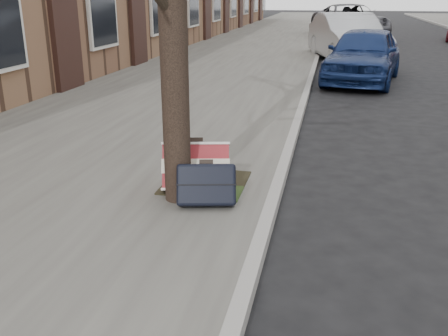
% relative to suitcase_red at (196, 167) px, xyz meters
% --- Properties ---
extents(ground, '(120.00, 120.00, 0.00)m').
position_rel_suitcase_red_xyz_m(ground, '(2.04, -0.97, -0.38)').
color(ground, black).
rests_on(ground, ground).
extents(near_sidewalk, '(5.00, 70.00, 0.12)m').
position_rel_suitcase_red_xyz_m(near_sidewalk, '(-1.66, 14.03, -0.32)').
color(near_sidewalk, slate).
rests_on(near_sidewalk, ground).
extents(dirt_patch, '(0.85, 0.85, 0.02)m').
position_rel_suitcase_red_xyz_m(dirt_patch, '(0.04, 0.23, -0.25)').
color(dirt_patch, black).
rests_on(dirt_patch, near_sidewalk).
extents(suitcase_red, '(0.73, 0.50, 0.51)m').
position_rel_suitcase_red_xyz_m(suitcase_red, '(0.00, 0.00, 0.00)').
color(suitcase_red, maroon).
rests_on(suitcase_red, near_sidewalk).
extents(suitcase_navy, '(0.61, 0.44, 0.43)m').
position_rel_suitcase_red_xyz_m(suitcase_navy, '(0.19, -0.34, -0.04)').
color(suitcase_navy, black).
rests_on(suitcase_navy, near_sidewalk).
extents(car_near_front, '(2.18, 4.01, 1.29)m').
position_rel_suitcase_red_xyz_m(car_near_front, '(1.98, 7.90, 0.27)').
color(car_near_front, navy).
rests_on(car_near_front, ground).
extents(car_near_mid, '(2.58, 4.66, 1.46)m').
position_rel_suitcase_red_xyz_m(car_near_mid, '(1.67, 11.57, 0.35)').
color(car_near_mid, '#AAADB2').
rests_on(car_near_mid, ground).
extents(car_near_back, '(3.87, 6.03, 1.55)m').
position_rel_suitcase_red_xyz_m(car_near_back, '(1.90, 19.89, 0.40)').
color(car_near_back, '#3C3C42').
rests_on(car_near_back, ground).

